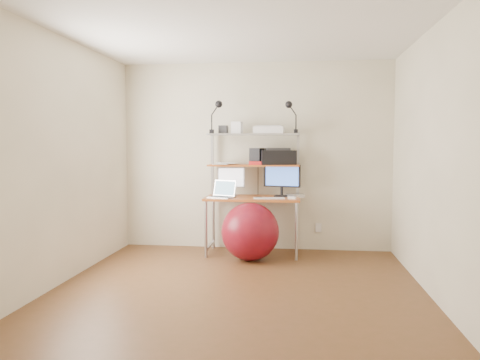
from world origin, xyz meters
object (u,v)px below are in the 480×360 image
at_px(monitor_silver, 231,180).
at_px(laptop, 223,194).
at_px(exercise_ball, 250,232).
at_px(printer, 277,157).
at_px(monitor_black, 282,178).

distance_m(monitor_silver, laptop, 0.28).
xyz_separation_m(monitor_silver, exercise_ball, (0.30, -0.45, -0.60)).
bearing_deg(exercise_ball, monitor_silver, 123.41).
height_order(laptop, exercise_ball, laptop).
xyz_separation_m(monitor_silver, laptop, (-0.08, -0.21, -0.17)).
xyz_separation_m(laptop, printer, (0.67, 0.24, 0.46)).
bearing_deg(exercise_ball, laptop, 147.10).
relative_size(monitor_black, printer, 0.94).
height_order(monitor_silver, printer, printer).
height_order(monitor_black, exercise_ball, monitor_black).
height_order(monitor_black, printer, printer).
relative_size(printer, exercise_ball, 0.73).
height_order(monitor_silver, exercise_ball, monitor_silver).
height_order(monitor_silver, laptop, monitor_silver).
xyz_separation_m(monitor_silver, printer, (0.59, 0.03, 0.30)).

